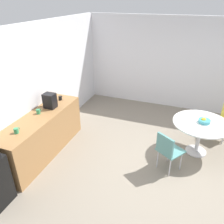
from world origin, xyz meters
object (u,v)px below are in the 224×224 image
(round_table, at_px, (201,128))
(mug_white, at_px, (60,98))
(mug_red, at_px, (38,112))
(mug_green, at_px, (16,131))
(chair_teal, at_px, (168,149))
(coffee_maker, at_px, (50,101))
(fruit_bowl, at_px, (204,121))

(round_table, bearing_deg, mug_white, 96.07)
(mug_red, bearing_deg, round_table, -71.30)
(mug_green, bearing_deg, chair_teal, -68.69)
(coffee_maker, bearing_deg, fruit_bowl, -76.46)
(round_table, relative_size, fruit_bowl, 4.85)
(round_table, height_order, fruit_bowl, fruit_bowl)
(mug_white, xyz_separation_m, mug_green, (-1.48, -0.03, 0.00))
(fruit_bowl, relative_size, mug_red, 1.85)
(round_table, bearing_deg, mug_red, 108.70)
(mug_white, distance_m, mug_green, 1.48)
(chair_teal, height_order, mug_white, mug_white)
(mug_red, bearing_deg, mug_white, -4.34)
(round_table, relative_size, mug_green, 8.95)
(mug_white, bearing_deg, round_table, -83.93)
(mug_white, distance_m, coffee_maker, 0.43)
(chair_teal, bearing_deg, mug_green, 111.31)
(chair_teal, distance_m, mug_green, 2.75)
(round_table, xyz_separation_m, mug_white, (-0.33, 3.11, 0.33))
(round_table, relative_size, chair_teal, 1.39)
(fruit_bowl, relative_size, coffee_maker, 0.74)
(mug_white, xyz_separation_m, coffee_maker, (-0.41, -0.01, 0.11))
(fruit_bowl, bearing_deg, coffee_maker, 103.54)
(mug_red, xyz_separation_m, coffee_maker, (0.33, -0.07, 0.11))
(mug_red, bearing_deg, coffee_maker, -12.20)
(mug_white, bearing_deg, coffee_maker, -178.01)
(chair_teal, xyz_separation_m, mug_red, (-0.25, 2.61, 0.43))
(mug_green, bearing_deg, round_table, -59.53)
(mug_red, bearing_deg, mug_green, -173.37)
(fruit_bowl, height_order, mug_white, mug_white)
(chair_teal, bearing_deg, mug_red, 95.36)
(mug_green, bearing_deg, coffee_maker, 0.82)
(round_table, distance_m, coffee_maker, 3.22)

